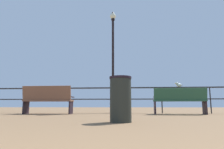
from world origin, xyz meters
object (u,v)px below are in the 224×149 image
at_px(bench_near_right, 180,99).
at_px(trash_bin, 121,99).
at_px(lamppost_center, 113,57).
at_px(seagull_on_rail, 179,85).
at_px(bench_near_left, 48,98).

xyz_separation_m(bench_near_right, trash_bin, (-1.95, -3.22, -0.09)).
height_order(lamppost_center, seagull_on_rail, lamppost_center).
height_order(bench_near_right, lamppost_center, lamppost_center).
distance_m(bench_near_right, seagull_on_rail, 1.07).
xyz_separation_m(seagull_on_rail, trash_bin, (-2.17, -4.08, -0.69)).
relative_size(seagull_on_rail, trash_bin, 0.43).
distance_m(bench_near_right, lamppost_center, 3.26).
xyz_separation_m(bench_near_left, lamppost_center, (2.32, 1.17, 1.83)).
distance_m(seagull_on_rail, trash_bin, 4.67).
height_order(bench_near_left, lamppost_center, lamppost_center).
bearing_deg(bench_near_right, seagull_on_rail, 75.40).
height_order(bench_near_left, bench_near_right, bench_near_left).
xyz_separation_m(lamppost_center, trash_bin, (0.46, -4.38, -1.96)).
bearing_deg(bench_near_right, lamppost_center, 154.21).
xyz_separation_m(bench_near_right, seagull_on_rail, (0.22, 0.86, 0.59)).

